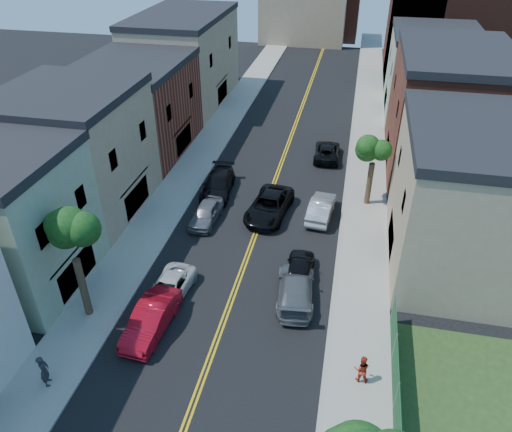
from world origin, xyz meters
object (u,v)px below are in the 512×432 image
Objects in this scene: grey_car_left at (206,213)px; silver_car_right at (321,208)px; dark_car_right_far at (327,151)px; black_suv_lane at (269,206)px; pedestrian_left at (44,371)px; pedestrian_right at (362,369)px; red_sedan at (151,319)px; grey_car_right at (295,288)px; black_car_right at (300,269)px; white_pickup at (169,288)px; black_car_left at (218,184)px.

grey_car_left is 8.81m from silver_car_right.
black_suv_lane is at bearing 70.36° from dark_car_right_far.
silver_car_right is 4.00m from black_suv_lane.
dark_car_right_far is (8.03, 12.80, -0.05)m from grey_car_left.
pedestrian_left reaches higher than dark_car_right_far.
dark_car_right_far is at bearing 78.65° from black_suv_lane.
grey_car_left is 17.26m from pedestrian_right.
red_sedan is 8.71m from grey_car_right.
black_car_right is (7.60, 6.20, -0.08)m from red_sedan.
black_car_right is at bearing -58.20° from black_suv_lane.
pedestrian_right is (11.69, -4.04, 0.34)m from white_pickup.
dark_car_right_far is at bearing 74.42° from white_pickup.
black_suv_lane is at bearing -48.04° from pedestrian_left.
grey_car_left reaches higher than white_pickup.
pedestrian_right reaches higher than silver_car_right.
dark_car_right_far is at bearing 75.73° from red_sedan.
black_suv_lane is at bearing 13.36° from silver_car_right.
black_car_right is at bearing -53.73° from black_car_left.
grey_car_left is 15.11m from dark_car_right_far.
black_suv_lane is at bearing -65.70° from black_car_right.
black_suv_lane is (4.78, -2.41, 0.01)m from black_car_left.
pedestrian_right reaches higher than grey_car_right.
grey_car_left is 4.88m from black_suv_lane.
black_suv_lane is at bearing -75.91° from grey_car_right.
black_suv_lane reaches higher than black_car_left.
dark_car_right_far reaches higher than white_pickup.
pedestrian_left is at bearing 61.96° from silver_car_right.
red_sedan is at bearing -62.32° from pedestrian_left.
red_sedan is at bearing -86.34° from grey_car_left.
white_pickup is 1.06× the size of black_car_right.
grey_car_right is 3.29× the size of pedestrian_right.
pedestrian_left reaches higher than black_car_left.
red_sedan is 11.31m from grey_car_left.
black_suv_lane is at bearing -31.15° from black_car_left.
black_suv_lane reaches higher than black_car_right.
grey_car_right is 0.92× the size of black_suv_lane.
grey_car_left is 1.00× the size of black_car_right.
red_sedan is at bearing -92.61° from black_car_left.
white_pickup is 12.37m from pedestrian_right.
pedestrian_right is at bearing -101.32° from pedestrian_left.
grey_car_left is (-0.20, 8.48, 0.10)m from white_pickup.
red_sedan reaches higher than black_car_left.
white_pickup is at bearing -50.15° from pedestrian_left.
black_car_left reaches higher than dark_car_right_far.
pedestrian_left reaches higher than grey_car_right.
black_car_left is 12.41m from black_car_right.
black_car_left is 1.03× the size of grey_car_right.
grey_car_right is 1.10× the size of dark_car_right_far.
red_sedan is 1.09× the size of white_pickup.
pedestrian_right is at bearing 96.95° from dark_car_right_far.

